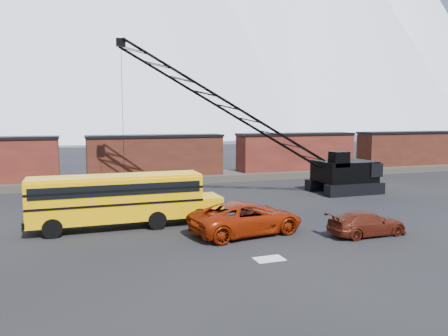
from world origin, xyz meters
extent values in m
plane|color=black|center=(0.00, 0.00, 0.00)|extent=(160.00, 160.00, 0.00)
cone|color=white|center=(170.00, 275.00, 84.00)|extent=(260.00, 260.00, 175.00)
cone|color=white|center=(260.00, 285.00, 72.00)|extent=(220.00, 220.00, 150.00)
cone|color=white|center=(40.00, 320.00, 76.80)|extent=(240.00, 240.00, 160.00)
cube|color=white|center=(0.00, 340.00, 12.00)|extent=(800.00, 80.00, 24.00)
cube|color=#46413A|center=(0.00, 22.00, 0.35)|extent=(120.00, 5.00, 0.70)
cube|color=black|center=(-11.80, 22.00, 1.00)|extent=(2.20, 2.40, 0.60)
cube|color=#4D1F15|center=(0.00, 22.00, 2.70)|extent=(13.50, 2.90, 4.00)
cube|color=black|center=(0.00, 22.00, 4.75)|extent=(13.70, 3.10, 0.25)
cube|color=black|center=(-4.20, 22.00, 1.00)|extent=(2.20, 2.40, 0.60)
cube|color=black|center=(4.20, 22.00, 1.00)|extent=(2.20, 2.40, 0.60)
cube|color=#411612|center=(16.00, 22.00, 2.70)|extent=(13.50, 2.90, 4.00)
cube|color=black|center=(16.00, 22.00, 4.75)|extent=(13.70, 3.10, 0.25)
cube|color=black|center=(11.80, 22.00, 1.00)|extent=(2.20, 2.40, 0.60)
cube|color=black|center=(20.20, 22.00, 1.00)|extent=(2.20, 2.40, 0.60)
cube|color=#4D1F15|center=(32.00, 22.00, 2.70)|extent=(13.50, 2.90, 4.00)
cube|color=black|center=(32.00, 22.00, 4.75)|extent=(13.70, 3.10, 0.25)
cube|color=black|center=(27.80, 22.00, 1.00)|extent=(2.20, 2.40, 0.60)
cube|color=black|center=(36.20, 22.00, 1.00)|extent=(2.20, 2.40, 0.60)
cube|color=silver|center=(0.50, -4.00, 0.01)|extent=(1.40, 0.90, 0.02)
cube|color=#E9AA04|center=(-5.63, 4.34, 1.80)|extent=(10.00, 2.50, 2.50)
cube|color=#E9AA04|center=(-0.03, 4.34, 1.10)|extent=(1.60, 2.30, 1.10)
cube|color=#E9AA04|center=(-5.63, 4.34, 3.10)|extent=(10.00, 2.30, 0.18)
cube|color=black|center=(-5.63, 3.08, 2.50)|extent=(9.60, 0.05, 0.65)
cube|color=black|center=(-5.63, 5.60, 2.50)|extent=(9.60, 0.05, 0.65)
cube|color=black|center=(0.82, 4.34, 0.80)|extent=(0.15, 2.45, 0.35)
cube|color=black|center=(-10.68, 4.34, 0.80)|extent=(0.15, 2.50, 0.35)
cylinder|color=black|center=(-9.23, 3.19, 0.55)|extent=(1.10, 0.35, 1.10)
cylinder|color=black|center=(-9.23, 5.49, 0.55)|extent=(1.10, 0.35, 1.10)
cylinder|color=black|center=(-3.43, 3.19, 0.55)|extent=(1.10, 0.35, 1.10)
cylinder|color=black|center=(-3.43, 5.49, 0.55)|extent=(1.10, 0.35, 1.10)
cylinder|color=black|center=(-0.83, 3.19, 0.55)|extent=(1.10, 0.35, 1.10)
cylinder|color=black|center=(-0.83, 5.49, 0.55)|extent=(1.10, 0.35, 1.10)
imported|color=maroon|center=(1.20, 0.54, 0.92)|extent=(7.01, 4.01, 1.84)
imported|color=#4D180D|center=(7.49, -1.98, 0.67)|extent=(4.65, 1.94, 1.34)
cube|color=black|center=(14.66, 9.02, 0.50)|extent=(5.50, 1.00, 1.00)
cube|color=black|center=(14.66, 12.22, 0.50)|extent=(5.50, 1.00, 1.00)
cube|color=black|center=(14.66, 10.62, 1.90)|extent=(4.80, 3.60, 1.80)
cube|color=black|center=(16.66, 10.62, 2.10)|extent=(1.20, 3.80, 1.20)
cube|color=black|center=(13.26, 9.42, 3.10)|extent=(1.40, 1.20, 1.30)
cube|color=black|center=(13.26, 8.87, 3.10)|extent=(1.20, 0.06, 0.90)
cube|color=black|center=(-4.20, 12.97, 12.33)|extent=(0.70, 0.50, 0.60)
cylinder|color=black|center=(-4.20, 12.97, 6.16)|extent=(0.04, 0.04, 12.03)
cube|color=black|center=(-4.20, 12.97, 0.35)|extent=(0.25, 0.25, 0.50)
camera|label=1|loc=(-8.05, -22.01, 6.61)|focal=35.00mm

